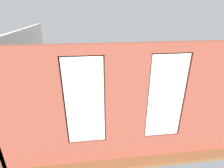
{
  "coord_description": "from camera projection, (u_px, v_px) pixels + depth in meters",
  "views": [
    {
      "loc": [
        0.76,
        6.25,
        3.71
      ],
      "look_at": [
        0.05,
        0.4,
        1.13
      ],
      "focal_mm": 28.0,
      "sensor_mm": 36.0,
      "label": 1
    }
  ],
  "objects": [
    {
      "name": "ground_plane",
      "position": [
        112.0,
        106.0,
        7.27
      ],
      "size": [
        6.74,
        6.24,
        0.1
      ],
      "primitive_type": "cube",
      "color": "brown"
    },
    {
      "name": "brick_wall_with_windows",
      "position": [
        126.0,
        109.0,
        4.17
      ],
      "size": [
        6.14,
        0.3,
        3.05
      ],
      "color": "brown",
      "rests_on": "ground_plane"
    },
    {
      "name": "white_wall_right",
      "position": [
        27.0,
        75.0,
        6.12
      ],
      "size": [
        0.1,
        5.24,
        3.05
      ],
      "primitive_type": "cube",
      "color": "white",
      "rests_on": "ground_plane"
    },
    {
      "name": "couch_by_window",
      "position": [
        101.0,
        132.0,
        5.16
      ],
      "size": [
        2.06,
        0.87,
        0.8
      ],
      "color": "black",
      "rests_on": "ground_plane"
    },
    {
      "name": "couch_left",
      "position": [
        169.0,
        97.0,
        7.22
      ],
      "size": [
        0.95,
        1.81,
        0.8
      ],
      "rotation": [
        0.0,
        0.0,
        1.62
      ],
      "color": "black",
      "rests_on": "ground_plane"
    },
    {
      "name": "coffee_table",
      "position": [
        107.0,
        91.0,
        7.53
      ],
      "size": [
        1.53,
        0.83,
        0.44
      ],
      "color": "tan",
      "rests_on": "ground_plane"
    },
    {
      "name": "cup_ceramic",
      "position": [
        102.0,
        88.0,
        7.56
      ],
      "size": [
        0.09,
        0.09,
        0.11
      ],
      "primitive_type": "cylinder",
      "color": "#33567F",
      "rests_on": "coffee_table"
    },
    {
      "name": "candle_jar",
      "position": [
        116.0,
        87.0,
        7.67
      ],
      "size": [
        0.08,
        0.08,
        0.12
      ],
      "primitive_type": "cylinder",
      "color": "#B7333D",
      "rests_on": "coffee_table"
    },
    {
      "name": "table_plant_small",
      "position": [
        110.0,
        88.0,
        7.35
      ],
      "size": [
        0.17,
        0.17,
        0.27
      ],
      "color": "beige",
      "rests_on": "coffee_table"
    },
    {
      "name": "remote_silver",
      "position": [
        97.0,
        92.0,
        7.34
      ],
      "size": [
        0.09,
        0.18,
        0.02
      ],
      "primitive_type": "cube",
      "rotation": [
        0.0,
        0.0,
        6.03
      ],
      "color": "#B2B2B7",
      "rests_on": "coffee_table"
    },
    {
      "name": "remote_gray",
      "position": [
        107.0,
        90.0,
        7.51
      ],
      "size": [
        0.11,
        0.18,
        0.02
      ],
      "primitive_type": "cube",
      "rotation": [
        0.0,
        0.0,
        3.52
      ],
      "color": "#59595B",
      "rests_on": "coffee_table"
    },
    {
      "name": "media_console",
      "position": [
        42.0,
        104.0,
        6.74
      ],
      "size": [
        1.08,
        0.42,
        0.57
      ],
      "primitive_type": "cube",
      "color": "black",
      "rests_on": "ground_plane"
    },
    {
      "name": "tv_flatscreen",
      "position": [
        39.0,
        88.0,
        6.47
      ],
      "size": [
        1.12,
        0.2,
        0.79
      ],
      "color": "black",
      "rests_on": "media_console"
    },
    {
      "name": "potted_plant_by_left_couch",
      "position": [
        150.0,
        84.0,
        8.38
      ],
      "size": [
        0.23,
        0.23,
        0.54
      ],
      "color": "brown",
      "rests_on": "ground_plane"
    },
    {
      "name": "potted_plant_corner_near_left",
      "position": [
        154.0,
        71.0,
        9.2
      ],
      "size": [
        0.78,
        0.78,
        0.99
      ],
      "color": "gray",
      "rests_on": "ground_plane"
    },
    {
      "name": "potted_plant_foreground_right",
      "position": [
        58.0,
        75.0,
        8.61
      ],
      "size": [
        1.09,
        1.15,
        1.13
      ],
      "color": "#47423D",
      "rests_on": "ground_plane"
    },
    {
      "name": "potted_plant_near_tv",
      "position": [
        51.0,
        112.0,
        5.8
      ],
      "size": [
        0.48,
        0.48,
        0.87
      ],
      "color": "brown",
      "rests_on": "ground_plane"
    },
    {
      "name": "potted_plant_beside_window_right",
      "position": [
        37.0,
        134.0,
        4.78
      ],
      "size": [
        0.97,
        0.78,
        1.21
      ],
      "color": "gray",
      "rests_on": "ground_plane"
    },
    {
      "name": "potted_plant_corner_far_left",
      "position": [
        203.0,
        118.0,
        5.27
      ],
      "size": [
        0.71,
        0.74,
        1.19
      ],
      "color": "#9E5638",
      "rests_on": "ground_plane"
    },
    {
      "name": "potted_plant_between_couches",
      "position": [
        150.0,
        118.0,
        5.22
      ],
      "size": [
        0.75,
        0.75,
        1.07
      ],
      "color": "gray",
      "rests_on": "ground_plane"
    }
  ]
}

